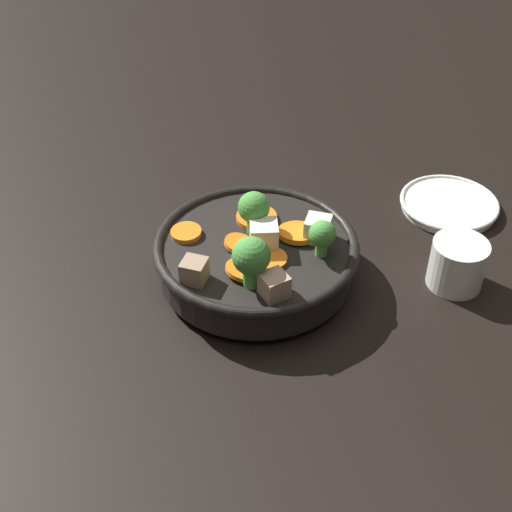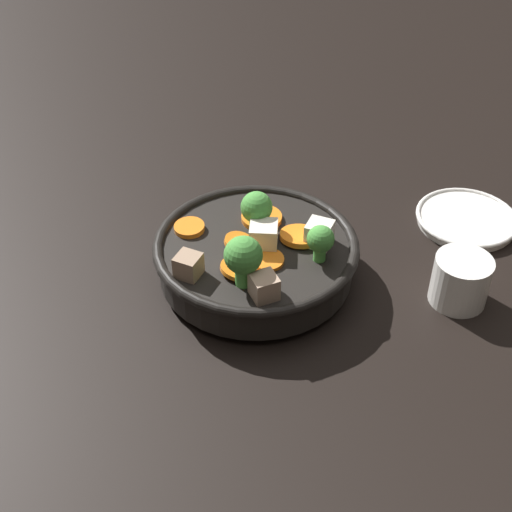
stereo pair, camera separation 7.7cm
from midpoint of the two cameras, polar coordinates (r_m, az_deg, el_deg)
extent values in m
plane|color=black|center=(0.82, -2.68, -1.92)|extent=(3.00, 3.00, 0.00)
cylinder|color=black|center=(0.82, -2.69, -1.65)|extent=(0.12, 0.12, 0.01)
cylinder|color=black|center=(0.80, -2.74, -0.33)|extent=(0.22, 0.22, 0.04)
torus|color=black|center=(0.79, -2.79, 0.77)|extent=(0.23, 0.23, 0.01)
cylinder|color=brown|center=(0.80, -2.76, 0.16)|extent=(0.20, 0.20, 0.02)
cylinder|color=orange|center=(0.81, -8.28, 1.82)|extent=(0.05, 0.05, 0.01)
cylinder|color=orange|center=(0.79, -4.11, 0.86)|extent=(0.04, 0.04, 0.01)
cylinder|color=orange|center=(0.77, -1.66, -0.36)|extent=(0.05, 0.05, 0.01)
cylinder|color=orange|center=(0.76, -3.97, -1.20)|extent=(0.06, 0.06, 0.01)
cylinder|color=orange|center=(0.80, 0.65, 1.76)|extent=(0.05, 0.05, 0.01)
cylinder|color=orange|center=(0.83, -2.63, 2.99)|extent=(0.06, 0.06, 0.01)
cylinder|color=#59B84C|center=(0.80, -2.92, 2.46)|extent=(0.02, 0.02, 0.02)
sphere|color=#47933D|center=(0.79, -2.97, 3.81)|extent=(0.04, 0.04, 0.04)
cylinder|color=#59B84C|center=(0.77, 2.42, 0.53)|extent=(0.01, 0.01, 0.02)
sphere|color=#47933D|center=(0.76, 2.46, 1.66)|extent=(0.03, 0.03, 0.03)
cylinder|color=#59B84C|center=(0.73, -3.38, -1.67)|extent=(0.02, 0.02, 0.02)
sphere|color=#47933D|center=(0.72, -3.46, -0.10)|extent=(0.04, 0.04, 0.04)
cube|color=#9E7F66|center=(0.74, -7.92, -1.30)|extent=(0.03, 0.03, 0.02)
cube|color=silver|center=(0.79, 2.21, 2.07)|extent=(0.03, 0.03, 0.03)
cube|color=tan|center=(0.72, -1.60, -2.50)|extent=(0.04, 0.04, 0.03)
cube|color=silver|center=(0.78, -2.16, 1.61)|extent=(0.04, 0.04, 0.03)
cylinder|color=white|center=(0.95, 12.95, 3.88)|extent=(0.12, 0.12, 0.01)
torus|color=white|center=(0.95, 12.99, 4.12)|extent=(0.13, 0.13, 0.01)
cylinder|color=white|center=(0.82, 13.26, -0.72)|extent=(0.06, 0.06, 0.06)
cylinder|color=brown|center=(0.81, 13.43, 0.19)|extent=(0.05, 0.05, 0.00)
camera|label=1|loc=(0.04, -92.76, -2.26)|focal=50.00mm
camera|label=2|loc=(0.04, 87.24, 2.26)|focal=50.00mm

